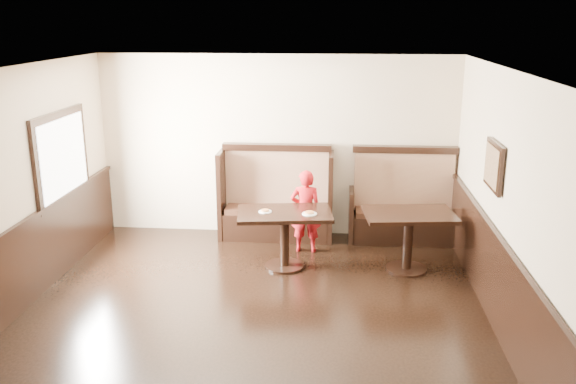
# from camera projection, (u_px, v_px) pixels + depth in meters

# --- Properties ---
(ground) EXTENTS (7.00, 7.00, 0.00)m
(ground) POSITION_uv_depth(u_px,v_px,m) (245.00, 343.00, 6.46)
(ground) COLOR black
(ground) RESTS_ON ground
(room_shell) EXTENTS (7.00, 7.00, 7.00)m
(room_shell) POSITION_uv_depth(u_px,v_px,m) (220.00, 273.00, 6.56)
(room_shell) COLOR beige
(room_shell) RESTS_ON ground
(booth_main) EXTENTS (1.75, 0.72, 1.45)m
(booth_main) POSITION_uv_depth(u_px,v_px,m) (276.00, 204.00, 9.47)
(booth_main) COLOR black
(booth_main) RESTS_ON ground
(booth_neighbor) EXTENTS (1.65, 0.72, 1.45)m
(booth_neighbor) POSITION_uv_depth(u_px,v_px,m) (403.00, 210.00, 9.32)
(booth_neighbor) COLOR black
(booth_neighbor) RESTS_ON ground
(table_main) EXTENTS (1.35, 0.95, 0.80)m
(table_main) POSITION_uv_depth(u_px,v_px,m) (285.00, 225.00, 8.26)
(table_main) COLOR black
(table_main) RESTS_ON ground
(table_neighbor) EXTENTS (1.27, 0.91, 0.82)m
(table_neighbor) POSITION_uv_depth(u_px,v_px,m) (409.00, 227.00, 8.15)
(table_neighbor) COLOR black
(table_neighbor) RESTS_ON ground
(child) EXTENTS (0.45, 0.30, 1.23)m
(child) POSITION_uv_depth(u_px,v_px,m) (306.00, 211.00, 8.83)
(child) COLOR #AF1217
(child) RESTS_ON ground
(pizza_plate_left) EXTENTS (0.18, 0.18, 0.03)m
(pizza_plate_left) POSITION_uv_depth(u_px,v_px,m) (265.00, 211.00, 8.19)
(pizza_plate_left) COLOR white
(pizza_plate_left) RESTS_ON table_main
(pizza_plate_right) EXTENTS (0.20, 0.20, 0.04)m
(pizza_plate_right) POSITION_uv_depth(u_px,v_px,m) (309.00, 213.00, 8.10)
(pizza_plate_right) COLOR white
(pizza_plate_right) RESTS_ON table_main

